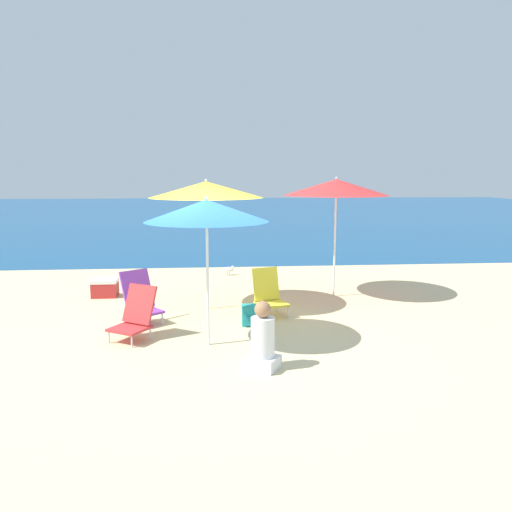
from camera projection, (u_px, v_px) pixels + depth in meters
ground_plane at (220, 334)px, 7.42m from camera, size 60.00×60.00×0.00m
sea_water at (215, 212)px, 32.50m from camera, size 60.00×40.00×0.01m
beach_umbrella_blue at (207, 211)px, 6.67m from camera, size 1.68×1.68×2.06m
beach_umbrella_yellow at (206, 190)px, 8.52m from camera, size 1.96×1.96×2.28m
beach_umbrella_red at (336, 187)px, 9.42m from camera, size 1.99×1.99×2.31m
beach_chair_red at (135, 315)px, 7.17m from camera, size 0.72×0.75×0.76m
beach_chair_purple at (140, 299)px, 7.92m from camera, size 0.73×0.74×0.84m
beach_chair_yellow at (269, 293)px, 8.39m from camera, size 0.61×0.66×0.79m
person_seated_near at (263, 341)px, 6.04m from camera, size 0.49×0.47×0.85m
backpack_teal at (250, 315)px, 7.86m from camera, size 0.26×0.27×0.32m
water_bottle at (259, 295)px, 9.40m from camera, size 0.07×0.07×0.26m
cooler_box at (105, 288)px, 9.70m from camera, size 0.49×0.37×0.35m
seagull at (229, 269)px, 11.79m from camera, size 0.27×0.11×0.23m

